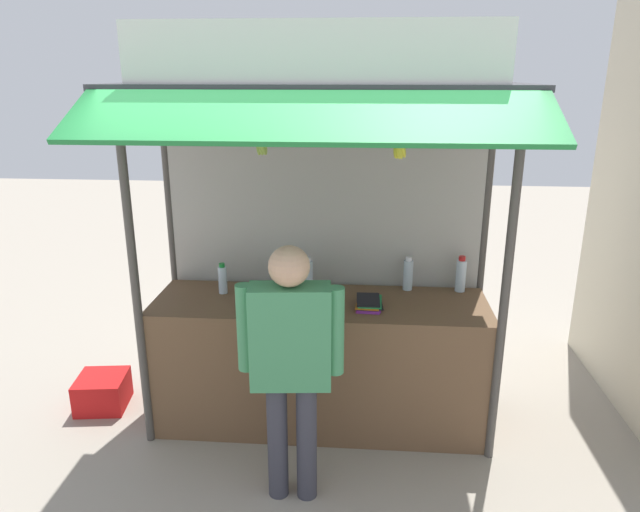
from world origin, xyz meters
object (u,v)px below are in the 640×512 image
at_px(water_bottle_mid_left, 223,279).
at_px(banana_bunch_inner_left, 400,148).
at_px(banana_bunch_leftmost, 262,144).
at_px(magazine_stack_far_right, 369,303).
at_px(water_bottle_back_right, 461,275).
at_px(water_bottle_mid_right, 284,284).
at_px(vendor_person, 291,353).
at_px(water_bottle_back_left, 408,274).
at_px(water_bottle_rear_center, 307,277).
at_px(water_bottle_far_left, 287,274).
at_px(magazine_stack_front_left, 323,310).
at_px(plastic_crate, 103,392).

bearing_deg(water_bottle_mid_left, banana_bunch_inner_left, -24.78).
distance_m(water_bottle_mid_left, banana_bunch_leftmost, 1.31).
bearing_deg(magazine_stack_far_right, water_bottle_back_right, 27.96).
relative_size(magazine_stack_far_right, banana_bunch_leftmost, 1.02).
xyz_separation_m(water_bottle_mid_right, vendor_person, (0.16, -0.89, -0.10)).
distance_m(water_bottle_back_left, banana_bunch_inner_left, 1.31).
bearing_deg(banana_bunch_leftmost, water_bottle_back_right, 29.24).
bearing_deg(water_bottle_rear_center, water_bottle_mid_left, -176.95).
relative_size(water_bottle_back_left, vendor_person, 0.16).
distance_m(water_bottle_far_left, banana_bunch_inner_left, 1.49).
bearing_deg(magazine_stack_far_right, magazine_stack_front_left, -156.90).
distance_m(water_bottle_mid_left, magazine_stack_front_left, 0.85).
xyz_separation_m(water_bottle_far_left, water_bottle_back_left, (0.93, 0.07, 0.00)).
height_order(water_bottle_rear_center, banana_bunch_leftmost, banana_bunch_leftmost).
bearing_deg(water_bottle_back_right, water_bottle_back_left, 179.91).
relative_size(water_bottle_back_left, banana_bunch_inner_left, 0.91).
height_order(water_bottle_rear_center, plastic_crate, water_bottle_rear_center).
bearing_deg(water_bottle_mid_left, water_bottle_back_left, 7.53).
distance_m(water_bottle_rear_center, plastic_crate, 1.94).
bearing_deg(magazine_stack_far_right, water_bottle_mid_right, 171.14).
distance_m(water_bottle_mid_right, magazine_stack_front_left, 0.40).
bearing_deg(water_bottle_rear_center, water_bottle_far_left, 153.14).
bearing_deg(plastic_crate, water_bottle_back_right, 5.35).
relative_size(water_bottle_mid_left, banana_bunch_leftmost, 0.85).
height_order(water_bottle_back_left, water_bottle_mid_right, water_bottle_back_left).
height_order(water_bottle_back_right, water_bottle_far_left, water_bottle_back_right).
bearing_deg(vendor_person, water_bottle_back_left, -128.36).
xyz_separation_m(water_bottle_back_left, water_bottle_mid_right, (-0.92, -0.27, -0.00)).
distance_m(water_bottle_rear_center, magazine_stack_far_right, 0.53).
xyz_separation_m(magazine_stack_far_right, vendor_person, (-0.46, -0.79, -0.01)).
height_order(water_bottle_far_left, plastic_crate, water_bottle_far_left).
height_order(water_bottle_mid_left, water_bottle_mid_right, water_bottle_mid_right).
distance_m(water_bottle_far_left, vendor_person, 1.11).
height_order(water_bottle_back_right, water_bottle_mid_right, water_bottle_back_right).
distance_m(magazine_stack_front_left, magazine_stack_far_right, 0.35).
height_order(water_bottle_mid_left, banana_bunch_inner_left, banana_bunch_inner_left).
bearing_deg(plastic_crate, water_bottle_mid_left, 4.45).
relative_size(water_bottle_rear_center, magazine_stack_front_left, 1.20).
relative_size(water_bottle_rear_center, plastic_crate, 0.78).
bearing_deg(banana_bunch_leftmost, water_bottle_back_left, 38.37).
relative_size(magazine_stack_front_left, banana_bunch_inner_left, 0.84).
bearing_deg(magazine_stack_front_left, water_bottle_back_right, 26.47).
bearing_deg(vendor_person, banana_bunch_inner_left, -152.29).
distance_m(banana_bunch_leftmost, plastic_crate, 2.57).
distance_m(water_bottle_mid_right, vendor_person, 0.91).
bearing_deg(plastic_crate, banana_bunch_inner_left, -12.42).
distance_m(water_bottle_rear_center, water_bottle_mid_right, 0.20).
bearing_deg(water_bottle_rear_center, banana_bunch_leftmost, -108.51).
distance_m(magazine_stack_far_right, banana_bunch_inner_left, 1.23).
bearing_deg(water_bottle_back_right, banana_bunch_inner_left, -125.52).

